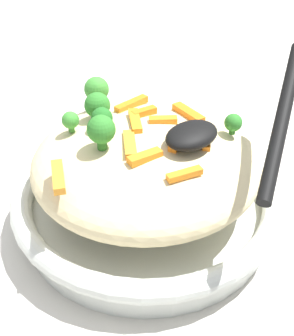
% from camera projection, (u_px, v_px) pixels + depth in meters
% --- Properties ---
extents(ground_plane, '(2.40, 2.40, 0.00)m').
position_uv_depth(ground_plane, '(147.00, 218.00, 0.50)').
color(ground_plane, beige).
extents(serving_bowl, '(0.29, 0.29, 0.05)m').
position_uv_depth(serving_bowl, '(147.00, 200.00, 0.48)').
color(serving_bowl, silver).
rests_on(serving_bowl, ground_plane).
extents(pasta_mound, '(0.24, 0.23, 0.07)m').
position_uv_depth(pasta_mound, '(147.00, 161.00, 0.45)').
color(pasta_mound, beige).
rests_on(pasta_mound, serving_bowl).
extents(carrot_piece_0, '(0.03, 0.04, 0.01)m').
position_uv_depth(carrot_piece_0, '(130.00, 144.00, 0.41)').
color(carrot_piece_0, orange).
rests_on(carrot_piece_0, pasta_mound).
extents(carrot_piece_1, '(0.03, 0.04, 0.01)m').
position_uv_depth(carrot_piece_1, '(134.00, 121.00, 0.44)').
color(carrot_piece_1, orange).
rests_on(carrot_piece_1, pasta_mound).
extents(carrot_piece_2, '(0.03, 0.02, 0.01)m').
position_uv_depth(carrot_piece_2, '(165.00, 121.00, 0.44)').
color(carrot_piece_2, orange).
rests_on(carrot_piece_2, pasta_mound).
extents(carrot_piece_3, '(0.04, 0.01, 0.01)m').
position_uv_depth(carrot_piece_3, '(131.00, 104.00, 0.48)').
color(carrot_piece_3, orange).
rests_on(carrot_piece_3, pasta_mound).
extents(carrot_piece_4, '(0.03, 0.04, 0.01)m').
position_uv_depth(carrot_piece_4, '(59.00, 177.00, 0.38)').
color(carrot_piece_4, orange).
rests_on(carrot_piece_4, pasta_mound).
extents(carrot_piece_5, '(0.04, 0.02, 0.01)m').
position_uv_depth(carrot_piece_5, '(178.00, 140.00, 0.42)').
color(carrot_piece_5, orange).
rests_on(carrot_piece_5, pasta_mound).
extents(carrot_piece_6, '(0.02, 0.04, 0.01)m').
position_uv_depth(carrot_piece_6, '(188.00, 114.00, 0.46)').
color(carrot_piece_6, orange).
rests_on(carrot_piece_6, pasta_mound).
extents(carrot_piece_7, '(0.03, 0.01, 0.01)m').
position_uv_depth(carrot_piece_7, '(144.00, 112.00, 0.46)').
color(carrot_piece_7, orange).
rests_on(carrot_piece_7, pasta_mound).
extents(carrot_piece_8, '(0.03, 0.02, 0.01)m').
position_uv_depth(carrot_piece_8, '(185.00, 174.00, 0.38)').
color(carrot_piece_8, orange).
rests_on(carrot_piece_8, pasta_mound).
extents(carrot_piece_9, '(0.03, 0.03, 0.01)m').
position_uv_depth(carrot_piece_9, '(204.00, 140.00, 0.42)').
color(carrot_piece_9, orange).
rests_on(carrot_piece_9, pasta_mound).
extents(carrot_piece_10, '(0.03, 0.02, 0.01)m').
position_uv_depth(carrot_piece_10, '(145.00, 157.00, 0.39)').
color(carrot_piece_10, orange).
rests_on(carrot_piece_10, pasta_mound).
extents(broccoli_floret_0, '(0.02, 0.02, 0.02)m').
position_uv_depth(broccoli_floret_0, '(102.00, 118.00, 0.43)').
color(broccoli_floret_0, '#205B1C').
rests_on(broccoli_floret_0, pasta_mound).
extents(broccoli_floret_1, '(0.02, 0.02, 0.02)m').
position_uv_depth(broccoli_floret_1, '(71.00, 120.00, 0.44)').
color(broccoli_floret_1, '#377928').
rests_on(broccoli_floret_1, pasta_mound).
extents(broccoli_floret_2, '(0.02, 0.02, 0.02)m').
position_uv_depth(broccoli_floret_2, '(233.00, 123.00, 0.43)').
color(broccoli_floret_2, '#296820').
rests_on(broccoli_floret_2, pasta_mound).
extents(broccoli_floret_3, '(0.03, 0.03, 0.03)m').
position_uv_depth(broccoli_floret_3, '(101.00, 130.00, 0.40)').
color(broccoli_floret_3, '#296820').
rests_on(broccoli_floret_3, pasta_mound).
extents(broccoli_floret_4, '(0.03, 0.03, 0.03)m').
position_uv_depth(broccoli_floret_4, '(97.00, 106.00, 0.45)').
color(broccoli_floret_4, '#296820').
rests_on(broccoli_floret_4, pasta_mound).
extents(broccoli_floret_5, '(0.03, 0.03, 0.03)m').
position_uv_depth(broccoli_floret_5, '(97.00, 89.00, 0.48)').
color(broccoli_floret_5, '#377928').
rests_on(broccoli_floret_5, pasta_mound).
extents(serving_spoon, '(0.14, 0.13, 0.08)m').
position_uv_depth(serving_spoon, '(223.00, 129.00, 0.39)').
color(serving_spoon, black).
rests_on(serving_spoon, pasta_mound).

